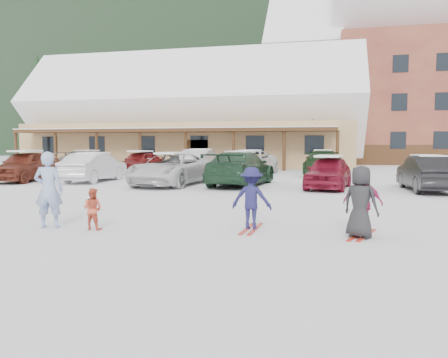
% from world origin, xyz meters
% --- Properties ---
extents(ground, '(160.00, 160.00, 0.00)m').
position_xyz_m(ground, '(0.00, 0.00, 0.00)').
color(ground, white).
rests_on(ground, ground).
extents(forested_hillside, '(300.00, 70.00, 38.00)m').
position_xyz_m(forested_hillside, '(0.00, 85.00, 19.00)').
color(forested_hillside, black).
rests_on(forested_hillside, ground).
extents(day_lodge, '(29.12, 12.50, 10.38)m').
position_xyz_m(day_lodge, '(-9.00, 27.96, 3.94)').
color(day_lodge, tan).
rests_on(day_lodge, ground).
extents(alpine_hotel, '(31.48, 14.01, 21.48)m').
position_xyz_m(alpine_hotel, '(14.27, 38.00, 8.63)').
color(alpine_hotel, maroon).
rests_on(alpine_hotel, ground).
extents(lamp_post, '(0.50, 0.25, 6.18)m').
position_xyz_m(lamp_post, '(1.79, 24.99, 3.49)').
color(lamp_post, black).
rests_on(lamp_post, ground).
extents(conifer_0, '(4.40, 4.40, 10.20)m').
position_xyz_m(conifer_0, '(-26.00, 30.00, 5.69)').
color(conifer_0, black).
rests_on(conifer_0, ground).
extents(conifer_2, '(5.28, 5.28, 12.24)m').
position_xyz_m(conifer_2, '(-30.00, 42.00, 6.83)').
color(conifer_2, black).
rests_on(conifer_2, ground).
extents(conifer_3, '(3.96, 3.96, 9.18)m').
position_xyz_m(conifer_3, '(6.00, 44.00, 5.12)').
color(conifer_3, black).
rests_on(conifer_3, ground).
extents(adult_skier, '(0.72, 0.57, 1.73)m').
position_xyz_m(adult_skier, '(-3.24, -1.20, 0.86)').
color(adult_skier, '#8799C7').
rests_on(adult_skier, ground).
extents(toddler_red, '(0.45, 0.35, 0.92)m').
position_xyz_m(toddler_red, '(-2.19, -1.16, 0.46)').
color(toddler_red, '#CB4D34').
rests_on(toddler_red, ground).
extents(child_navy, '(0.92, 0.56, 1.39)m').
position_xyz_m(child_navy, '(1.24, -0.34, 0.69)').
color(child_navy, '#191845').
rests_on(child_navy, ground).
extents(skis_child_navy, '(0.27, 1.41, 0.03)m').
position_xyz_m(skis_child_navy, '(1.24, -0.34, 0.01)').
color(skis_child_navy, '#B22719').
rests_on(skis_child_navy, ground).
extents(child_magenta, '(0.87, 0.57, 1.37)m').
position_xyz_m(child_magenta, '(3.58, -0.49, 0.69)').
color(child_magenta, '#C3286A').
rests_on(child_magenta, ground).
extents(skis_child_magenta, '(0.63, 1.39, 0.03)m').
position_xyz_m(skis_child_magenta, '(3.58, -0.49, 0.01)').
color(skis_child_magenta, '#B22719').
rests_on(skis_child_magenta, ground).
extents(bystander_dark, '(0.85, 0.75, 1.46)m').
position_xyz_m(bystander_dark, '(3.52, -0.72, 0.73)').
color(bystander_dark, '#242326').
rests_on(bystander_dark, ground).
extents(parked_car_0, '(2.22, 4.67, 1.54)m').
position_xyz_m(parked_car_0, '(-11.94, 9.37, 0.77)').
color(parked_car_0, maroon).
rests_on(parked_car_0, ground).
extents(parked_car_1, '(1.52, 4.36, 1.44)m').
position_xyz_m(parked_car_1, '(-8.46, 9.98, 0.72)').
color(parked_car_1, silver).
rests_on(parked_car_1, ground).
extents(parked_car_2, '(2.91, 5.51, 1.48)m').
position_xyz_m(parked_car_2, '(-4.08, 9.13, 0.74)').
color(parked_car_2, silver).
rests_on(parked_car_2, ground).
extents(parked_car_3, '(2.70, 5.52, 1.55)m').
position_xyz_m(parked_car_3, '(-0.93, 9.66, 0.77)').
color(parked_car_3, '#1D3B26').
rests_on(parked_car_3, ground).
extents(parked_car_4, '(2.23, 4.27, 1.39)m').
position_xyz_m(parked_car_4, '(2.96, 9.14, 0.69)').
color(parked_car_4, maroon).
rests_on(parked_car_4, ground).
extents(parked_car_5, '(1.75, 4.40, 1.43)m').
position_xyz_m(parked_car_5, '(6.80, 9.00, 0.71)').
color(parked_car_5, black).
rests_on(parked_car_5, ground).
extents(parked_car_7, '(2.02, 4.94, 1.43)m').
position_xyz_m(parked_car_7, '(-13.14, 17.26, 0.72)').
color(parked_car_7, gray).
rests_on(parked_car_7, ground).
extents(parked_car_8, '(2.18, 4.37, 1.43)m').
position_xyz_m(parked_car_8, '(-8.81, 16.34, 0.72)').
color(parked_car_8, maroon).
rests_on(parked_car_8, ground).
extents(parked_car_9, '(1.72, 4.74, 1.55)m').
position_xyz_m(parked_car_9, '(-4.85, 16.71, 0.78)').
color(parked_car_9, '#B5B4BA').
rests_on(parked_car_9, ground).
extents(parked_car_10, '(3.15, 5.66, 1.50)m').
position_xyz_m(parked_car_10, '(-1.70, 16.70, 0.75)').
color(parked_car_10, white).
rests_on(parked_car_10, ground).
extents(parked_car_11, '(2.29, 5.29, 1.51)m').
position_xyz_m(parked_car_11, '(2.67, 16.80, 0.76)').
color(parked_car_11, '#1D371A').
rests_on(parked_car_11, ground).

